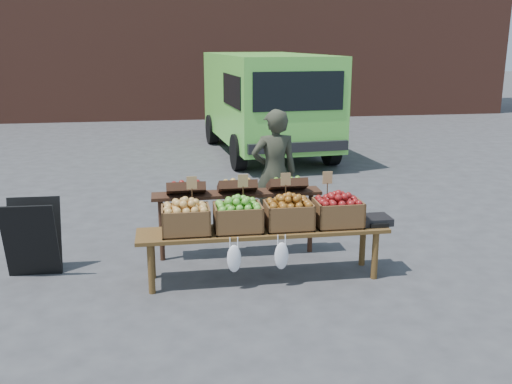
{
  "coord_description": "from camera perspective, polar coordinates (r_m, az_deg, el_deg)",
  "views": [
    {
      "loc": [
        0.08,
        -5.89,
        2.53
      ],
      "look_at": [
        1.08,
        0.35,
        0.85
      ],
      "focal_mm": 40.0,
      "sensor_mm": 36.0,
      "label": 1
    }
  ],
  "objects": [
    {
      "name": "weighing_scale",
      "position": [
        6.45,
        11.76,
        -2.74
      ],
      "size": [
        0.34,
        0.3,
        0.08
      ],
      "primitive_type": "cube",
      "color": "black",
      "rests_on": "display_bench"
    },
    {
      "name": "vendor",
      "position": [
        7.52,
        1.85,
        1.92
      ],
      "size": [
        0.63,
        0.43,
        1.69
      ],
      "primitive_type": "imported",
      "rotation": [
        0.0,
        0.0,
        3.19
      ],
      "color": "#313426",
      "rests_on": "ground"
    },
    {
      "name": "display_bench",
      "position": [
        6.24,
        0.73,
        -6.19
      ],
      "size": [
        2.7,
        0.56,
        0.57
      ],
      "primitive_type": null,
      "color": "#55391A",
      "rests_on": "ground"
    },
    {
      "name": "crate_red_apples",
      "position": [
        6.15,
        3.27,
        -2.34
      ],
      "size": [
        0.5,
        0.4,
        0.28
      ],
      "primitive_type": null,
      "color": "#955217",
      "rests_on": "display_bench"
    },
    {
      "name": "crate_green_apples",
      "position": [
        6.28,
        8.18,
        -2.09
      ],
      "size": [
        0.5,
        0.4,
        0.28
      ],
      "primitive_type": null,
      "color": "maroon",
      "rests_on": "display_bench"
    },
    {
      "name": "chalkboard_sign",
      "position": [
        6.75,
        -21.44,
        -4.28
      ],
      "size": [
        0.58,
        0.33,
        0.86
      ],
      "primitive_type": null,
      "rotation": [
        0.0,
        0.0,
        -0.03
      ],
      "color": "black",
      "rests_on": "ground"
    },
    {
      "name": "crate_russet_pears",
      "position": [
        6.06,
        -1.83,
        -2.59
      ],
      "size": [
        0.5,
        0.4,
        0.28
      ],
      "primitive_type": null,
      "color": "#4A9A2C",
      "rests_on": "display_bench"
    },
    {
      "name": "back_table",
      "position": [
        6.81,
        -1.88,
        -2.28
      ],
      "size": [
        2.1,
        0.44,
        1.04
      ],
      "primitive_type": null,
      "color": "#331D12",
      "rests_on": "ground"
    },
    {
      "name": "crate_golden_apples",
      "position": [
        6.02,
        -7.03,
        -2.81
      ],
      "size": [
        0.5,
        0.4,
        0.28
      ],
      "primitive_type": null,
      "color": "gold",
      "rests_on": "display_bench"
    },
    {
      "name": "delivery_van",
      "position": [
        13.09,
        1.03,
        8.72
      ],
      "size": [
        2.71,
        5.18,
        2.24
      ],
      "primitive_type": null,
      "rotation": [
        0.0,
        0.0,
        0.08
      ],
      "color": "#68D648",
      "rests_on": "ground"
    },
    {
      "name": "ground",
      "position": [
        6.41,
        -9.16,
        -8.56
      ],
      "size": [
        80.0,
        80.0,
        0.0
      ],
      "primitive_type": "plane",
      "color": "#3E3E41"
    }
  ]
}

